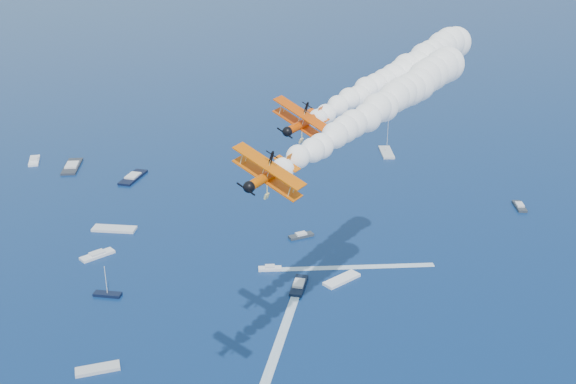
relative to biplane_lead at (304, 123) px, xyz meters
name	(u,v)px	position (x,y,z in m)	size (l,w,h in m)	color
biplane_lead	(304,123)	(0.00, 0.00, 0.00)	(8.23, 9.23, 5.56)	#D94504
biplane_trail	(269,175)	(-9.71, -14.05, -0.82)	(8.18, 9.18, 5.53)	#DD5904
smoke_trail_lead	(396,74)	(21.15, 13.51, 1.87)	(42.98, 29.53, 9.47)	white
smoke_trail_trail	(379,107)	(11.14, -0.08, 1.05)	(42.46, 30.32, 9.47)	white
spectator_boats	(141,246)	(-12.67, 81.40, -55.89)	(212.92, 179.37, 0.70)	white
boat_wakes	(100,265)	(-23.86, 75.51, -56.21)	(171.09, 153.51, 0.04)	white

